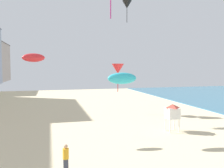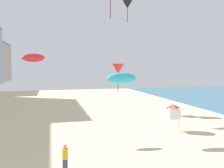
{
  "view_description": "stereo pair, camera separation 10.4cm",
  "coord_description": "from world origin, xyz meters",
  "px_view_note": "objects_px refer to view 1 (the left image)",
  "views": [
    {
      "loc": [
        -0.06,
        -4.36,
        5.97
      ],
      "look_at": [
        5.84,
        18.45,
        4.32
      ],
      "focal_mm": 38.75,
      "sensor_mm": 36.0,
      "label": 1
    },
    {
      "loc": [
        0.04,
        -4.38,
        5.97
      ],
      "look_at": [
        5.84,
        18.45,
        4.32
      ],
      "focal_mm": 38.75,
      "sensor_mm": 36.0,
      "label": 2
    }
  ],
  "objects_px": {
    "kite_black_delta": "(127,5)",
    "kite_red_parafoil": "(33,58)",
    "lifeguard_stand": "(172,112)",
    "kite_cyan_parafoil": "(122,78)",
    "kite_flyer": "(66,157)",
    "kite_red_delta": "(118,69)"
  },
  "relations": [
    {
      "from": "kite_flyer",
      "to": "kite_cyan_parafoil",
      "type": "xyz_separation_m",
      "value": [
        4.77,
        4.8,
        4.17
      ]
    },
    {
      "from": "kite_red_delta",
      "to": "kite_black_delta",
      "type": "distance_m",
      "value": 14.47
    },
    {
      "from": "kite_black_delta",
      "to": "kite_red_parafoil",
      "type": "xyz_separation_m",
      "value": [
        -13.97,
        -18.27,
        -9.65
      ]
    },
    {
      "from": "kite_black_delta",
      "to": "kite_cyan_parafoil",
      "type": "height_order",
      "value": "kite_black_delta"
    },
    {
      "from": "kite_red_delta",
      "to": "kite_red_parafoil",
      "type": "distance_m",
      "value": 13.64
    },
    {
      "from": "kite_black_delta",
      "to": "kite_red_parafoil",
      "type": "distance_m",
      "value": 24.94
    },
    {
      "from": "kite_flyer",
      "to": "lifeguard_stand",
      "type": "xyz_separation_m",
      "value": [
        10.2,
        6.56,
        0.92
      ]
    },
    {
      "from": "lifeguard_stand",
      "to": "kite_cyan_parafoil",
      "type": "relative_size",
      "value": 1.08
    },
    {
      "from": "lifeguard_stand",
      "to": "kite_cyan_parafoil",
      "type": "xyz_separation_m",
      "value": [
        -5.42,
        -1.75,
        3.25
      ]
    },
    {
      "from": "kite_black_delta",
      "to": "kite_red_parafoil",
      "type": "bearing_deg",
      "value": -127.4
    },
    {
      "from": "lifeguard_stand",
      "to": "kite_red_parafoil",
      "type": "bearing_deg",
      "value": -168.26
    },
    {
      "from": "kite_flyer",
      "to": "kite_black_delta",
      "type": "relative_size",
      "value": 0.45
    },
    {
      "from": "kite_flyer",
      "to": "lifeguard_stand",
      "type": "distance_m",
      "value": 12.16
    },
    {
      "from": "lifeguard_stand",
      "to": "kite_black_delta",
      "type": "distance_m",
      "value": 24.04
    },
    {
      "from": "kite_cyan_parafoil",
      "to": "kite_flyer",
      "type": "bearing_deg",
      "value": -134.81
    },
    {
      "from": "kite_cyan_parafoil",
      "to": "kite_red_parafoil",
      "type": "distance_m",
      "value": 7.48
    },
    {
      "from": "lifeguard_stand",
      "to": "kite_red_parafoil",
      "type": "height_order",
      "value": "kite_red_parafoil"
    },
    {
      "from": "kite_flyer",
      "to": "kite_red_delta",
      "type": "distance_m",
      "value": 19.06
    },
    {
      "from": "kite_flyer",
      "to": "kite_cyan_parafoil",
      "type": "distance_m",
      "value": 7.95
    },
    {
      "from": "kite_flyer",
      "to": "kite_cyan_parafoil",
      "type": "bearing_deg",
      "value": -92.74
    },
    {
      "from": "lifeguard_stand",
      "to": "kite_black_delta",
      "type": "xyz_separation_m",
      "value": [
        1.71,
        19.06,
        14.56
      ]
    },
    {
      "from": "kite_flyer",
      "to": "kite_red_delta",
      "type": "height_order",
      "value": "kite_red_delta"
    }
  ]
}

